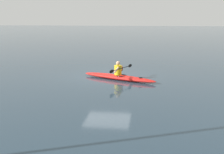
{
  "coord_description": "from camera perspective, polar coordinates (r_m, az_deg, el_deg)",
  "views": [
    {
      "loc": [
        -2.18,
        15.44,
        3.28
      ],
      "look_at": [
        -0.93,
        5.49,
        1.16
      ],
      "focal_mm": 46.75,
      "sensor_mm": 36.0,
      "label": 1
    }
  ],
  "objects": [
    {
      "name": "kayaker",
      "position": [
        15.07,
        1.25,
        1.55
      ],
      "size": [
        0.99,
        2.13,
        0.71
      ],
      "color": "yellow",
      "rests_on": "kayak"
    },
    {
      "name": "kayak",
      "position": [
        15.15,
        1.29,
        -0.04
      ],
      "size": [
        4.1,
        2.27,
        0.26
      ],
      "color": "red",
      "rests_on": "ground"
    },
    {
      "name": "ground_plane",
      "position": [
        15.93,
        -0.85,
        0.08
      ],
      "size": [
        160.0,
        160.0,
        0.0
      ],
      "primitive_type": "plane",
      "color": "#283D4C"
    }
  ]
}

